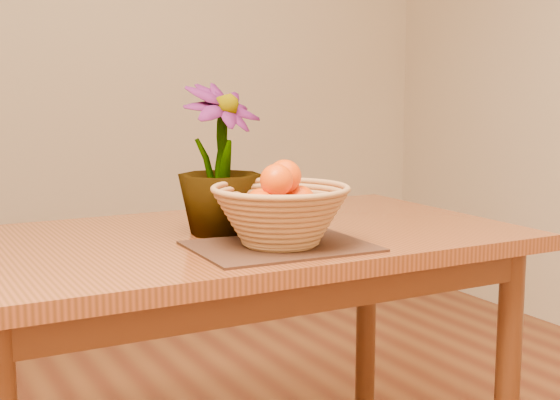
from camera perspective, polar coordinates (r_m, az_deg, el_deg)
name	(u,v)px	position (r m, az deg, el deg)	size (l,w,h in m)	color
wall_back	(53,32)	(3.77, -16.28, 11.74)	(4.00, 0.02, 2.70)	beige
table	(236,267)	(1.96, -3.24, -4.95)	(1.40, 0.80, 0.75)	brown
placemat	(281,246)	(1.77, 0.04, -3.41)	(0.39, 0.30, 0.01)	#3B1F15
wicker_basket	(281,218)	(1.76, 0.04, -1.29)	(0.31, 0.31, 0.13)	tan
orange_pile	(281,197)	(1.75, 0.05, 0.20)	(0.20, 0.19, 0.14)	#EF3903
potted_plant	(220,159)	(1.91, -4.43, 2.99)	(0.21, 0.21, 0.37)	#1B4C15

